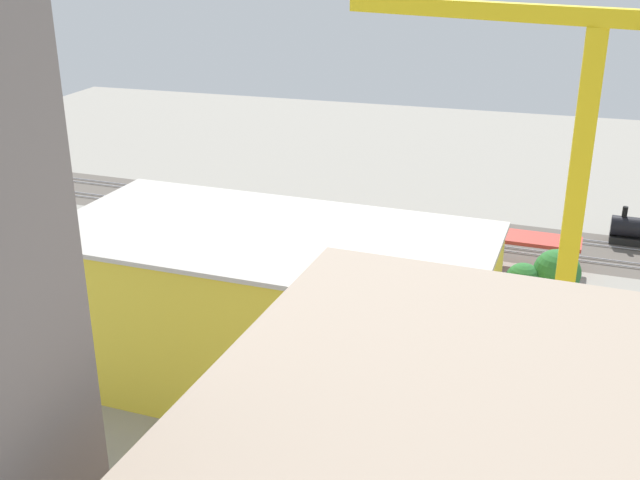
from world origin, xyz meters
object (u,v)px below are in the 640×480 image
at_px(parked_car_0, 560,346).
at_px(platform_canopy_near, 392,222).
at_px(box_truck_0, 373,304).
at_px(street_tree_2, 190,226).
at_px(parked_car_2, 406,323).
at_px(street_tree_1, 472,266).
at_px(box_truck_1, 322,296).
at_px(street_tree_4, 557,273).
at_px(parked_car_3, 342,316).
at_px(parked_car_1, 477,335).
at_px(street_tree_3, 523,281).
at_px(tower_crane, 550,208).
at_px(traffic_light, 116,259).
at_px(street_tree_5, 124,219).
at_px(construction_building, 272,310).
at_px(street_tree_0, 457,256).

bearing_deg(parked_car_0, platform_canopy_near, -45.26).
xyz_separation_m(box_truck_0, street_tree_2, (24.88, -6.57, 3.94)).
distance_m(parked_car_2, street_tree_2, 30.51).
height_order(parked_car_2, street_tree_1, street_tree_1).
relative_size(box_truck_1, street_tree_4, 1.26).
bearing_deg(parked_car_2, street_tree_1, -128.38).
distance_m(parked_car_2, parked_car_3, 6.98).
height_order(parked_car_1, street_tree_4, street_tree_4).
height_order(box_truck_0, street_tree_3, street_tree_3).
distance_m(box_truck_1, street_tree_3, 21.93).
distance_m(parked_car_3, tower_crane, 32.27).
bearing_deg(traffic_light, street_tree_3, -168.52).
distance_m(parked_car_0, box_truck_0, 19.78).
xyz_separation_m(parked_car_3, tower_crane, (-19.90, 16.01, 19.72)).
bearing_deg(street_tree_5, parked_car_0, 170.54).
height_order(parked_car_2, parked_car_3, parked_car_3).
bearing_deg(construction_building, tower_crane, 174.54).
relative_size(construction_building, street_tree_4, 5.07).
relative_size(construction_building, tower_crane, 1.10).
relative_size(parked_car_3, traffic_light, 0.64).
bearing_deg(tower_crane, parked_car_2, -51.81).
height_order(construction_building, street_tree_1, construction_building).
bearing_deg(parked_car_0, parked_car_1, 1.15).
bearing_deg(parked_car_1, construction_building, 35.45).
distance_m(construction_building, street_tree_1, 25.76).
distance_m(box_truck_0, street_tree_0, 10.97).
relative_size(street_tree_1, traffic_light, 1.02).
height_order(tower_crane, street_tree_3, tower_crane).
height_order(parked_car_3, construction_building, construction_building).
bearing_deg(parked_car_2, street_tree_5, -12.70).
distance_m(parked_car_2, street_tree_4, 17.34).
bearing_deg(street_tree_2, street_tree_0, 179.63).
relative_size(street_tree_0, traffic_light, 1.18).
bearing_deg(street_tree_3, street_tree_0, -8.04).
xyz_separation_m(parked_car_2, street_tree_0, (-3.93, -8.23, 4.87)).
bearing_deg(street_tree_2, street_tree_5, -1.20).
relative_size(parked_car_2, street_tree_1, 0.66).
bearing_deg(street_tree_0, parked_car_3, 38.46).
bearing_deg(traffic_light, street_tree_0, -164.83).
bearing_deg(parked_car_3, street_tree_5, -16.12).
relative_size(parked_car_1, street_tree_5, 0.50).
distance_m(street_tree_0, street_tree_1, 2.11).
bearing_deg(street_tree_3, box_truck_1, 15.00).
xyz_separation_m(parked_car_1, traffic_light, (40.75, 1.35, 3.93)).
bearing_deg(tower_crane, street_tree_5, -26.06).
height_order(parked_car_0, box_truck_1, box_truck_1).
xyz_separation_m(parked_car_1, construction_building, (17.62, 12.54, 6.42)).
relative_size(parked_car_0, street_tree_3, 0.76).
xyz_separation_m(box_truck_1, street_tree_5, (28.53, -7.09, 3.58)).
distance_m(parked_car_2, tower_crane, 28.76).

